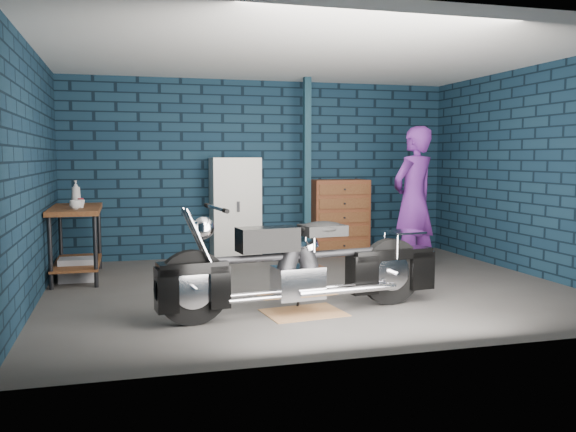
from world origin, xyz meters
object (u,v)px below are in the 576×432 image
(person, at_px, (414,200))
(storage_bin, at_px, (78,269))
(workbench, at_px, (77,243))
(shop_stool, at_px, (412,242))
(motorcycle, at_px, (304,259))
(locker, at_px, (235,209))
(tool_chest, at_px, (339,217))

(person, relative_size, storage_bin, 4.23)
(workbench, bearing_deg, shop_stool, -3.42)
(motorcycle, relative_size, person, 1.28)
(person, xyz_separation_m, locker, (-2.09, 1.66, -0.21))
(locker, bearing_deg, shop_stool, -27.06)
(motorcycle, distance_m, locker, 3.33)
(person, xyz_separation_m, shop_stool, (0.23, 0.47, -0.64))
(workbench, distance_m, shop_stool, 4.52)
(person, distance_m, tool_chest, 1.76)
(workbench, xyz_separation_m, shop_stool, (4.52, -0.27, -0.12))
(locker, bearing_deg, workbench, -157.35)
(person, bearing_deg, tool_chest, -99.39)
(motorcycle, bearing_deg, workbench, 126.55)
(locker, bearing_deg, storage_bin, -153.53)
(workbench, xyz_separation_m, storage_bin, (0.02, -0.17, -0.31))
(person, height_order, tool_chest, person)
(workbench, distance_m, locker, 2.40)
(workbench, xyz_separation_m, person, (4.29, -0.74, 0.51))
(motorcycle, distance_m, storage_bin, 3.20)
(storage_bin, bearing_deg, person, -7.68)
(workbench, distance_m, person, 4.38)
(storage_bin, distance_m, tool_chest, 4.00)
(locker, distance_m, shop_stool, 2.64)
(workbench, relative_size, locker, 0.92)
(person, xyz_separation_m, tool_chest, (-0.44, 1.66, -0.38))
(storage_bin, distance_m, locker, 2.51)
(motorcycle, relative_size, locker, 1.62)
(motorcycle, height_order, locker, locker)
(workbench, distance_m, motorcycle, 3.31)
(storage_bin, bearing_deg, tool_chest, 15.82)
(locker, xyz_separation_m, shop_stool, (2.32, -1.19, -0.43))
(workbench, relative_size, storage_bin, 3.06)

